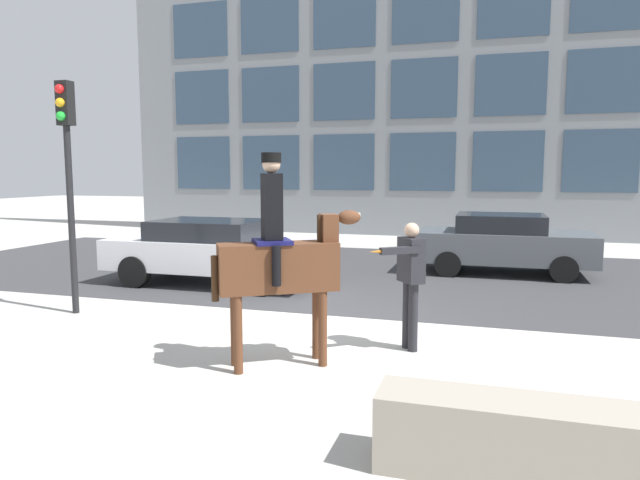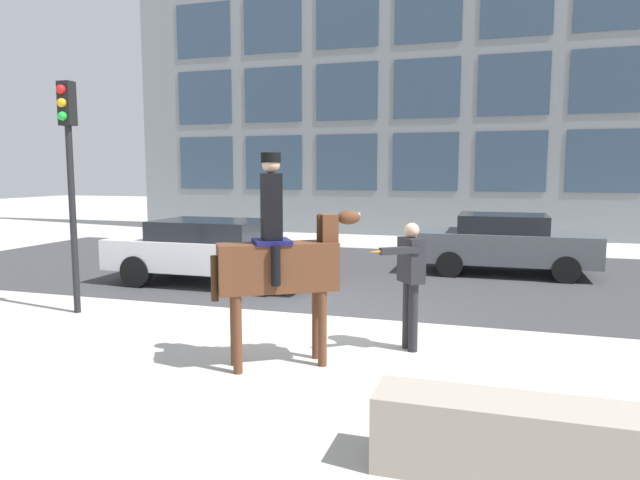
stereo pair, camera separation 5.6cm
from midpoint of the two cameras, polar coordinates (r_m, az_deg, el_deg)
ground_plane at (r=9.21m, az=0.25°, el=-8.34°), size 80.00×80.00×0.00m
road_surface at (r=13.73m, az=5.90°, el=-3.30°), size 23.82×8.50×0.01m
mounted_horse_lead at (r=7.02m, az=-4.18°, el=-2.01°), size 1.69×1.22×2.64m
pedestrian_bystander at (r=7.76m, az=8.81°, el=-3.52°), size 0.68×0.82×1.74m
street_car_near_lane at (r=12.51m, az=-10.82°, el=-0.94°), size 4.52×1.92×1.38m
street_car_far_lane at (r=14.21m, az=17.76°, el=-0.23°), size 3.99×1.91×1.41m
traffic_light at (r=10.47m, az=-24.07°, el=7.38°), size 0.24×0.29×3.89m
planter_ledge at (r=4.99m, az=20.47°, el=-18.42°), size 2.48×0.56×0.63m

